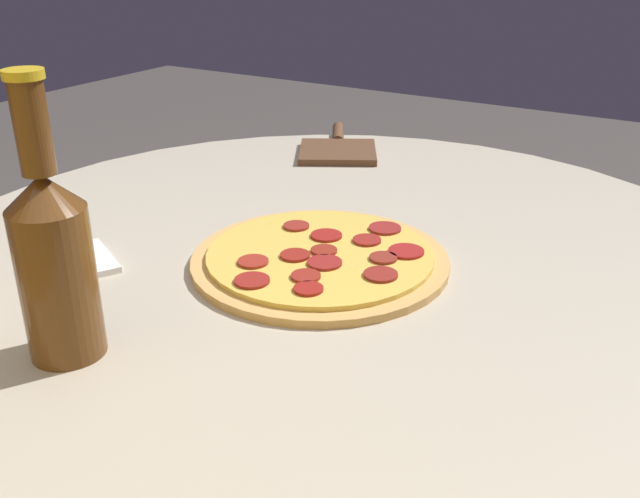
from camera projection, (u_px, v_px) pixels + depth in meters
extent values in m
cylinder|color=#B2A893|center=(333.00, 465.00, 1.08)|extent=(0.07, 0.07, 0.68)
cylinder|color=#B2A893|center=(336.00, 254.00, 0.93)|extent=(1.09, 1.09, 0.02)
cylinder|color=tan|center=(320.00, 260.00, 0.87)|extent=(0.32, 0.32, 0.01)
cylinder|color=#E0BC4C|center=(320.00, 254.00, 0.87)|extent=(0.28, 0.28, 0.01)
cylinder|color=maroon|center=(253.00, 262.00, 0.84)|extent=(0.04, 0.04, 0.00)
cylinder|color=maroon|center=(383.00, 258.00, 0.85)|extent=(0.03, 0.03, 0.00)
cylinder|color=maroon|center=(308.00, 289.00, 0.78)|extent=(0.03, 0.03, 0.00)
cylinder|color=maroon|center=(295.00, 255.00, 0.86)|extent=(0.04, 0.04, 0.00)
cylinder|color=maroon|center=(306.00, 276.00, 0.80)|extent=(0.03, 0.03, 0.00)
cylinder|color=maroon|center=(325.00, 263.00, 0.84)|extent=(0.04, 0.04, 0.00)
cylinder|color=maroon|center=(385.00, 228.00, 0.93)|extent=(0.04, 0.04, 0.00)
cylinder|color=maroon|center=(252.00, 280.00, 0.79)|extent=(0.04, 0.04, 0.00)
cylinder|color=maroon|center=(326.00, 235.00, 0.91)|extent=(0.04, 0.04, 0.00)
cylinder|color=maroon|center=(324.00, 250.00, 0.87)|extent=(0.03, 0.03, 0.00)
cylinder|color=maroon|center=(367.00, 240.00, 0.90)|extent=(0.04, 0.04, 0.00)
cylinder|color=maroon|center=(381.00, 274.00, 0.81)|extent=(0.04, 0.04, 0.00)
cylinder|color=maroon|center=(406.00, 251.00, 0.87)|extent=(0.04, 0.04, 0.00)
cylinder|color=maroon|center=(296.00, 226.00, 0.94)|extent=(0.03, 0.03, 0.00)
cylinder|color=#563314|center=(59.00, 284.00, 0.66)|extent=(0.07, 0.07, 0.15)
cone|color=#563314|center=(43.00, 192.00, 0.63)|extent=(0.07, 0.07, 0.03)
cylinder|color=#563314|center=(32.00, 128.00, 0.60)|extent=(0.03, 0.03, 0.08)
cylinder|color=gold|center=(23.00, 74.00, 0.58)|extent=(0.03, 0.03, 0.01)
cube|color=brown|center=(338.00, 152.00, 1.29)|extent=(0.19, 0.19, 0.01)
cylinder|color=brown|center=(338.00, 134.00, 1.40)|extent=(0.07, 0.11, 0.02)
cube|color=white|center=(85.00, 260.00, 0.88)|extent=(0.12, 0.10, 0.01)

